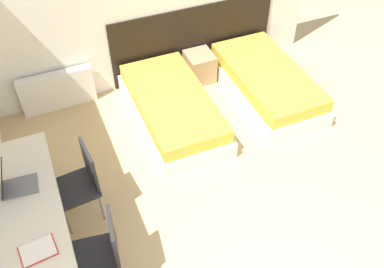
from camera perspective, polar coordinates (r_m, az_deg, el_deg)
headboard_panel at (r=6.51m, az=0.17°, el=12.40°), size 2.52×0.03×1.07m
bed_near_window at (r=5.75m, az=-2.60°, el=3.34°), size 0.98×1.91×0.45m
bed_near_door at (r=6.26m, az=9.87°, el=6.68°), size 0.98×1.91×0.45m
nightstand at (r=6.50m, az=1.01°, el=8.98°), size 0.39×0.42×0.43m
radiator at (r=6.22m, az=-17.48°, el=5.55°), size 1.01×0.12×0.57m
desk at (r=4.31m, az=-20.26°, el=-11.57°), size 0.59×2.15×0.77m
chair_near_laptop at (r=4.62m, az=-14.66°, el=-6.12°), size 0.48×0.48×0.95m
chair_near_notebook at (r=4.10m, az=-11.97°, el=-15.10°), size 0.49×0.49×0.95m
laptop at (r=4.39m, az=-22.66°, el=-6.16°), size 0.35×0.27×0.33m
open_notebook at (r=3.95m, az=-19.85°, el=-14.39°), size 0.32×0.26×0.02m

